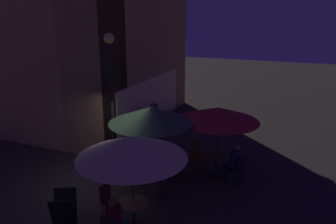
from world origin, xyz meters
name	(u,v)px	position (x,y,z in m)	size (l,w,h in m)	color
ground_plane	(107,183)	(0.00, 0.00, 0.00)	(60.00, 60.00, 0.00)	#2E2725
cafe_building	(84,29)	(4.10, 3.47, 4.46)	(8.55, 8.38, 8.93)	tan
street_lamp_near_corner	(111,82)	(0.59, 0.04, 3.10)	(0.31, 0.31, 4.56)	black
menu_sandwich_board	(64,211)	(-2.32, -0.28, 0.49)	(0.84, 0.79, 0.94)	black
cafe_table_0	(134,210)	(-1.67, -1.85, 0.53)	(0.74, 0.74, 0.72)	black
cafe_table_1	(216,161)	(1.84, -2.99, 0.51)	(0.63, 0.63, 0.75)	black
cafe_table_2	(152,167)	(0.61, -1.26, 0.52)	(0.63, 0.63, 0.77)	black
patio_umbrella_0	(132,147)	(-1.67, -1.85, 2.16)	(2.60, 2.60, 2.43)	black
patio_umbrella_1	(218,114)	(1.84, -2.99, 2.09)	(2.58, 2.58, 2.31)	black
patio_umbrella_2	(151,115)	(0.61, -1.26, 2.21)	(2.54, 2.54, 2.46)	black
cafe_chair_1	(108,198)	(-1.52, -1.03, 0.59)	(0.45, 0.45, 0.98)	#562D28
cafe_chair_2	(197,152)	(2.14, -2.23, 0.56)	(0.55, 0.55, 0.96)	brown
cafe_chair_3	(238,167)	(1.56, -3.76, 0.57)	(0.54, 0.54, 0.93)	black
cafe_chair_4	(126,166)	(0.26, -0.54, 0.57)	(0.55, 0.55, 0.96)	#533E1C
cafe_chair_5	(151,180)	(-0.19, -1.61, 0.55)	(0.54, 0.54, 0.94)	brown
cafe_chair_6	(177,164)	(1.01, -1.96, 0.57)	(0.54, 0.54, 0.95)	black
patron_seated_0	(115,219)	(-2.41, -1.79, 0.72)	(0.55, 0.39, 1.27)	#1B334A
patron_seated_1	(234,160)	(1.61, -3.62, 0.74)	(0.45, 0.53, 1.30)	#222228
patron_seated_2	(173,161)	(0.94, -1.84, 0.68)	(0.49, 0.55, 1.20)	#643461
patron_standing_3	(142,138)	(1.92, -0.26, 0.86)	(0.31, 0.31, 1.71)	black
patron_standing_4	(152,129)	(2.76, -0.28, 0.93)	(0.37, 0.37, 1.85)	#2E472A
patron_standing_5	(154,118)	(4.25, 0.33, 0.83)	(0.30, 0.30, 1.64)	#292452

